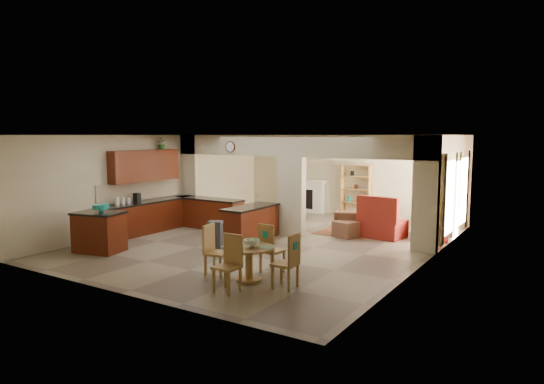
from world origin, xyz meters
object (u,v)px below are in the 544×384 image
Objects in this scene: kitchen_island at (99,232)px; dining_table at (249,258)px; sofa at (432,222)px; armchair at (348,222)px.

kitchen_island is 4.40m from dining_table.
sofa is (6.22, 6.42, -0.14)m from kitchen_island.
kitchen_island reaches higher than sofa.
kitchen_island is 0.53× the size of sofa.
dining_table is 5.27m from armchair.
sofa is (1.81, 6.44, -0.11)m from dining_table.
dining_table is at bearing -13.02° from kitchen_island.
armchair is at bearing 38.72° from kitchen_island.
kitchen_island is 6.70m from armchair.
armchair is at bearing 108.25° from sofa.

